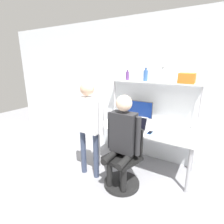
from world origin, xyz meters
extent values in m
plane|color=gray|center=(0.00, 0.00, 0.00)|extent=(12.00, 12.00, 0.00)
cube|color=silver|center=(0.00, 0.82, 1.35)|extent=(8.00, 0.06, 2.70)
cube|color=white|center=(0.00, 0.41, 0.75)|extent=(1.72, 0.77, 0.03)
cylinder|color=#A5A5AA|center=(-0.80, 0.08, 0.37)|extent=(0.05, 0.05, 0.73)
cylinder|color=#A5A5AA|center=(0.80, 0.08, 0.37)|extent=(0.05, 0.05, 0.73)
cylinder|color=#A5A5AA|center=(-0.80, 0.73, 0.37)|extent=(0.05, 0.05, 0.73)
cylinder|color=#A5A5AA|center=(0.80, 0.73, 0.37)|extent=(0.05, 0.05, 0.73)
cube|color=silver|center=(0.00, 0.67, 1.54)|extent=(1.63, 0.22, 0.02)
cylinder|color=#B2B2B7|center=(-0.80, 0.67, 0.78)|extent=(0.04, 0.04, 1.55)
cylinder|color=#B2B2B7|center=(0.80, 0.67, 0.78)|extent=(0.04, 0.04, 1.55)
cylinder|color=#333338|center=(-0.25, 0.64, 0.77)|extent=(0.22, 0.22, 0.01)
cylinder|color=#333338|center=(-0.25, 0.64, 0.83)|extent=(0.06, 0.06, 0.10)
cube|color=#333338|center=(-0.25, 0.65, 1.02)|extent=(0.55, 0.01, 0.31)
cube|color=navy|center=(-0.25, 0.64, 1.02)|extent=(0.53, 0.02, 0.29)
cube|color=#BCBCC1|center=(-0.08, 0.20, 0.77)|extent=(0.29, 0.23, 0.01)
cube|color=black|center=(-0.08, 0.18, 0.78)|extent=(0.25, 0.13, 0.00)
cube|color=#BCBCC1|center=(-0.08, 0.27, 0.88)|extent=(0.29, 0.10, 0.22)
cube|color=black|center=(-0.08, 0.27, 0.88)|extent=(0.26, 0.08, 0.19)
cube|color=#264C8C|center=(0.14, 0.22, 0.77)|extent=(0.07, 0.15, 0.01)
cube|color=black|center=(0.14, 0.22, 0.78)|extent=(0.06, 0.13, 0.00)
cylinder|color=black|center=(-0.11, -0.28, 0.03)|extent=(0.56, 0.56, 0.06)
cylinder|color=#4C4C51|center=(-0.11, -0.28, 0.25)|extent=(0.06, 0.06, 0.38)
cube|color=black|center=(-0.11, -0.28, 0.47)|extent=(0.57, 0.57, 0.05)
cube|color=black|center=(-0.05, -0.08, 0.72)|extent=(0.41, 0.15, 0.45)
cylinder|color=black|center=(-0.23, -0.45, 0.25)|extent=(0.09, 0.09, 0.49)
cylinder|color=black|center=(0.01, -0.45, 0.25)|extent=(0.09, 0.09, 0.49)
cylinder|color=black|center=(-0.23, -0.42, 0.54)|extent=(0.10, 0.38, 0.10)
cylinder|color=black|center=(0.01, -0.42, 0.54)|extent=(0.10, 0.38, 0.10)
cube|color=#262628|center=(-0.11, -0.25, 0.89)|extent=(0.37, 0.20, 0.61)
cylinder|color=#262628|center=(-0.34, -0.25, 0.87)|extent=(0.08, 0.08, 0.58)
cylinder|color=#262628|center=(0.12, -0.25, 0.87)|extent=(0.08, 0.08, 0.58)
sphere|color=beige|center=(-0.11, -0.25, 1.33)|extent=(0.23, 0.23, 0.23)
cylinder|color=#38425B|center=(-0.84, -0.32, 0.40)|extent=(0.09, 0.09, 0.80)
cylinder|color=#38425B|center=(-0.57, -0.32, 0.40)|extent=(0.09, 0.09, 0.80)
cube|color=silver|center=(-0.71, -0.32, 1.08)|extent=(0.41, 0.20, 0.57)
cylinder|color=silver|center=(-0.96, -0.32, 1.07)|extent=(0.08, 0.08, 0.54)
cylinder|color=silver|center=(-0.46, -0.32, 1.07)|extent=(0.08, 0.08, 0.54)
sphere|color=#D8AD8C|center=(-0.71, -0.32, 1.50)|extent=(0.22, 0.22, 0.22)
cylinder|color=silver|center=(0.15, 0.67, 1.65)|extent=(0.07, 0.07, 0.19)
cylinder|color=silver|center=(0.15, 0.67, 1.77)|extent=(0.03, 0.03, 0.04)
cylinder|color=black|center=(0.15, 0.67, 1.79)|extent=(0.04, 0.04, 0.01)
cylinder|color=#593372|center=(-0.52, 0.67, 1.63)|extent=(0.07, 0.07, 0.15)
cylinder|color=#593372|center=(-0.52, 0.67, 1.72)|extent=(0.03, 0.03, 0.03)
cylinder|color=black|center=(-0.52, 0.67, 1.74)|extent=(0.03, 0.03, 0.01)
cylinder|color=#335999|center=(-0.15, 0.67, 1.65)|extent=(0.08, 0.08, 0.19)
cylinder|color=#335999|center=(-0.15, 0.67, 1.76)|extent=(0.04, 0.04, 0.04)
cylinder|color=black|center=(-0.15, 0.67, 1.79)|extent=(0.04, 0.04, 0.01)
cube|color=#D1661E|center=(0.54, 0.67, 1.64)|extent=(0.25, 0.20, 0.16)
camera|label=1|loc=(0.98, -2.38, 1.88)|focal=28.00mm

